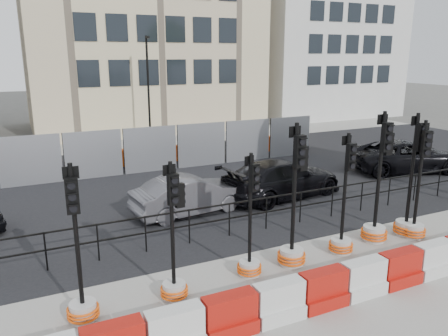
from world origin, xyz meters
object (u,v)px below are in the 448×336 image
traffic_signal_a (81,290)px  traffic_signal_d (293,233)px  car_c (282,179)px  traffic_signal_h (408,211)px

traffic_signal_a → traffic_signal_d: bearing=10.0°
car_c → traffic_signal_h: bearing=-172.4°
traffic_signal_a → traffic_signal_h: (8.89, 0.34, 0.07)m
traffic_signal_h → traffic_signal_d: bearing=177.7°
traffic_signal_a → traffic_signal_h: 8.90m
traffic_signal_d → traffic_signal_h: (3.95, 0.13, -0.11)m
traffic_signal_a → traffic_signal_d: size_ratio=0.90×
traffic_signal_a → car_c: 8.98m
traffic_signal_d → car_c: size_ratio=0.71×
traffic_signal_a → car_c: size_ratio=0.63×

